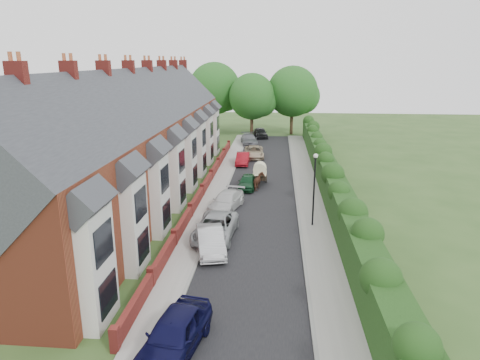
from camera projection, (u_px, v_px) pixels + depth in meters
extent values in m
plane|color=#2D4C1E|center=(261.00, 249.00, 26.08)|extent=(140.00, 140.00, 0.00)
cube|color=black|center=(260.00, 194.00, 36.66)|extent=(6.00, 58.00, 0.02)
cube|color=gray|center=(308.00, 195.00, 36.30)|extent=(2.20, 58.00, 0.12)
cube|color=gray|center=(216.00, 192.00, 36.97)|extent=(1.70, 58.00, 0.12)
cube|color=gray|center=(296.00, 195.00, 36.39)|extent=(0.18, 58.00, 0.13)
cube|color=gray|center=(225.00, 193.00, 36.90)|extent=(0.18, 58.00, 0.13)
cube|color=#163410|center=(331.00, 182.00, 35.83)|extent=(1.50, 58.00, 2.50)
cube|color=brown|center=(135.00, 158.00, 35.70)|extent=(8.00, 40.00, 6.50)
cube|color=#2C2D34|center=(132.00, 119.00, 34.81)|extent=(8.00, 40.20, 8.00)
cube|color=silver|center=(98.00, 268.00, 18.16)|extent=(0.70, 2.40, 5.20)
cube|color=black|center=(109.00, 294.00, 18.46)|extent=(0.06, 1.80, 1.60)
cube|color=black|center=(104.00, 243.00, 17.80)|extent=(0.06, 1.80, 1.60)
cube|color=#2C2D34|center=(87.00, 201.00, 17.36)|extent=(1.70, 2.60, 1.70)
cube|color=#3F2D2D|center=(112.00, 277.00, 20.62)|extent=(0.08, 0.90, 2.10)
cube|color=silver|center=(106.00, 212.00, 19.61)|extent=(0.12, 1.20, 1.60)
cube|color=silver|center=(136.00, 225.00, 22.95)|extent=(0.70, 2.40, 5.20)
cube|color=black|center=(144.00, 245.00, 23.25)|extent=(0.06, 1.80, 1.60)
cube|color=black|center=(141.00, 204.00, 22.60)|extent=(0.06, 1.80, 1.60)
cube|color=#2C2D34|center=(129.00, 171.00, 22.15)|extent=(1.70, 2.60, 1.70)
cube|color=#3F2D2D|center=(144.00, 236.00, 25.41)|extent=(0.08, 0.90, 2.10)
cube|color=silver|center=(140.00, 182.00, 24.41)|extent=(0.12, 1.20, 1.60)
cube|color=silver|center=(160.00, 196.00, 27.75)|extent=(0.70, 2.40, 5.20)
cube|color=black|center=(167.00, 214.00, 28.04)|extent=(0.06, 1.80, 1.60)
cube|color=black|center=(165.00, 178.00, 27.39)|extent=(0.06, 1.80, 1.60)
cube|color=#2C2D34|center=(156.00, 151.00, 26.94)|extent=(1.70, 2.60, 1.70)
cube|color=#3F2D2D|center=(165.00, 208.00, 30.21)|extent=(0.08, 0.90, 2.10)
cube|color=silver|center=(162.00, 162.00, 29.20)|extent=(0.12, 1.20, 1.60)
cube|color=silver|center=(178.00, 176.00, 32.54)|extent=(0.70, 2.40, 5.20)
cube|color=black|center=(183.00, 191.00, 32.83)|extent=(0.06, 1.80, 1.60)
cube|color=black|center=(182.00, 161.00, 32.18)|extent=(0.06, 1.80, 1.60)
cube|color=#2C2D34|center=(174.00, 137.00, 31.74)|extent=(1.70, 2.60, 1.70)
cube|color=#3F2D2D|center=(181.00, 187.00, 35.00)|extent=(0.08, 0.90, 2.10)
cube|color=silver|center=(179.00, 148.00, 33.99)|extent=(0.12, 1.20, 1.60)
cube|color=silver|center=(191.00, 161.00, 37.33)|extent=(0.70, 2.40, 5.20)
cube|color=black|center=(195.00, 174.00, 37.63)|extent=(0.06, 1.80, 1.60)
cube|color=black|center=(194.00, 148.00, 36.97)|extent=(0.06, 1.80, 1.60)
cube|color=#2C2D34|center=(188.00, 127.00, 36.53)|extent=(1.70, 2.60, 1.70)
cube|color=#3F2D2D|center=(192.00, 172.00, 39.79)|extent=(0.08, 0.90, 2.10)
cube|color=silver|center=(191.00, 137.00, 38.78)|extent=(0.12, 1.20, 1.60)
cube|color=silver|center=(201.00, 149.00, 42.13)|extent=(0.70, 2.40, 5.20)
cube|color=black|center=(205.00, 161.00, 42.42)|extent=(0.06, 1.80, 1.60)
cube|color=black|center=(204.00, 137.00, 41.77)|extent=(0.06, 1.80, 1.60)
cube|color=#2C2D34|center=(198.00, 119.00, 41.32)|extent=(1.70, 2.60, 1.70)
cube|color=#3F2D2D|center=(202.00, 160.00, 44.59)|extent=(0.08, 0.90, 2.10)
cube|color=silver|center=(201.00, 128.00, 43.58)|extent=(0.12, 1.20, 1.60)
cube|color=silver|center=(209.00, 140.00, 46.92)|extent=(0.70, 2.40, 5.20)
cube|color=black|center=(212.00, 151.00, 47.21)|extent=(0.06, 1.80, 1.60)
cube|color=black|center=(212.00, 129.00, 46.56)|extent=(0.06, 1.80, 1.60)
cube|color=#2C2D34|center=(207.00, 113.00, 46.11)|extent=(1.70, 2.60, 1.70)
cube|color=#3F2D2D|center=(209.00, 150.00, 49.38)|extent=(0.08, 0.90, 2.10)
cube|color=silver|center=(208.00, 121.00, 48.37)|extent=(0.12, 1.20, 1.60)
cube|color=silver|center=(215.00, 133.00, 51.71)|extent=(0.70, 2.40, 5.20)
cube|color=black|center=(218.00, 143.00, 52.01)|extent=(0.06, 1.80, 1.60)
cube|color=black|center=(218.00, 123.00, 51.35)|extent=(0.06, 1.80, 1.60)
cube|color=#2C2D34|center=(214.00, 108.00, 50.91)|extent=(1.70, 2.60, 1.70)
cube|color=#3F2D2D|center=(215.00, 142.00, 54.17)|extent=(0.08, 0.90, 2.10)
cube|color=silver|center=(215.00, 116.00, 53.16)|extent=(0.12, 1.20, 1.60)
cube|color=maroon|center=(17.00, 79.00, 19.40)|extent=(0.90, 0.50, 1.60)
cylinder|color=#A05230|center=(10.00, 57.00, 19.16)|extent=(0.20, 0.20, 0.50)
cylinder|color=#A05230|center=(19.00, 57.00, 19.13)|extent=(0.20, 0.20, 0.50)
cube|color=maroon|center=(69.00, 75.00, 24.19)|extent=(0.90, 0.50, 1.60)
cylinder|color=#A05230|center=(64.00, 58.00, 23.95)|extent=(0.20, 0.20, 0.50)
cylinder|color=#A05230|center=(71.00, 58.00, 23.92)|extent=(0.20, 0.20, 0.50)
cube|color=maroon|center=(104.00, 73.00, 28.99)|extent=(0.90, 0.50, 1.60)
cylinder|color=#A05230|center=(100.00, 58.00, 28.74)|extent=(0.20, 0.20, 0.50)
cylinder|color=#A05230|center=(106.00, 58.00, 28.71)|extent=(0.20, 0.20, 0.50)
cube|color=maroon|center=(129.00, 71.00, 33.78)|extent=(0.90, 0.50, 1.60)
cylinder|color=#A05230|center=(125.00, 58.00, 33.54)|extent=(0.20, 0.20, 0.50)
cylinder|color=#A05230|center=(130.00, 58.00, 33.50)|extent=(0.20, 0.20, 0.50)
cube|color=maroon|center=(147.00, 69.00, 38.57)|extent=(0.90, 0.50, 1.60)
cylinder|color=#A05230|center=(145.00, 58.00, 38.33)|extent=(0.20, 0.20, 0.50)
cylinder|color=#A05230|center=(149.00, 58.00, 38.30)|extent=(0.20, 0.20, 0.50)
cube|color=maroon|center=(162.00, 68.00, 43.37)|extent=(0.90, 0.50, 1.60)
cylinder|color=#A05230|center=(159.00, 58.00, 43.12)|extent=(0.20, 0.20, 0.50)
cylinder|color=#A05230|center=(163.00, 58.00, 43.09)|extent=(0.20, 0.20, 0.50)
cube|color=maroon|center=(173.00, 67.00, 48.16)|extent=(0.90, 0.50, 1.60)
cylinder|color=#A05230|center=(171.00, 59.00, 47.92)|extent=(0.20, 0.20, 0.50)
cylinder|color=#A05230|center=(175.00, 59.00, 47.88)|extent=(0.20, 0.20, 0.50)
cube|color=maroon|center=(183.00, 67.00, 52.95)|extent=(0.90, 0.50, 1.60)
cylinder|color=#A05230|center=(181.00, 59.00, 52.71)|extent=(0.20, 0.20, 0.50)
cylinder|color=#A05230|center=(184.00, 59.00, 52.68)|extent=(0.20, 0.20, 0.50)
cube|color=maroon|center=(135.00, 307.00, 19.21)|extent=(0.30, 4.70, 0.90)
cube|color=maroon|center=(164.00, 257.00, 24.00)|extent=(0.30, 4.70, 0.90)
cube|color=maroon|center=(183.00, 224.00, 28.80)|extent=(0.30, 4.70, 0.90)
cube|color=maroon|center=(197.00, 201.00, 33.59)|extent=(0.30, 4.70, 0.90)
cube|color=maroon|center=(207.00, 183.00, 38.38)|extent=(0.30, 4.70, 0.90)
cube|color=maroon|center=(215.00, 169.00, 43.18)|extent=(0.30, 4.70, 0.90)
cube|color=maroon|center=(221.00, 158.00, 47.97)|extent=(0.30, 4.70, 0.90)
cube|color=maroon|center=(227.00, 149.00, 52.76)|extent=(0.30, 4.70, 0.90)
cube|color=maroon|center=(115.00, 340.00, 16.79)|extent=(0.35, 0.35, 1.10)
cube|color=maroon|center=(151.00, 277.00, 21.58)|extent=(0.35, 0.35, 1.10)
cube|color=maroon|center=(174.00, 238.00, 26.37)|extent=(0.35, 0.35, 1.10)
cube|color=maroon|center=(190.00, 210.00, 31.17)|extent=(0.35, 0.35, 1.10)
cube|color=maroon|center=(202.00, 190.00, 35.96)|extent=(0.35, 0.35, 1.10)
cube|color=maroon|center=(211.00, 175.00, 40.75)|extent=(0.35, 0.35, 1.10)
cube|color=maroon|center=(218.00, 163.00, 45.55)|extent=(0.35, 0.35, 1.10)
cube|color=maroon|center=(224.00, 153.00, 50.34)|extent=(0.35, 0.35, 1.10)
cube|color=maroon|center=(229.00, 145.00, 55.13)|extent=(0.35, 0.35, 1.10)
cylinder|color=black|center=(314.00, 193.00, 28.97)|extent=(0.12, 0.12, 4.80)
cylinder|color=black|center=(316.00, 158.00, 28.31)|extent=(0.20, 0.20, 0.10)
sphere|color=silver|center=(316.00, 156.00, 28.27)|extent=(0.32, 0.32, 0.32)
cylinder|color=#332316|center=(252.00, 120.00, 64.03)|extent=(0.50, 0.50, 4.75)
sphere|color=#1C551D|center=(252.00, 96.00, 63.07)|extent=(6.80, 6.80, 6.80)
sphere|color=#1C551D|center=(261.00, 101.00, 63.42)|extent=(4.76, 4.76, 4.76)
cylinder|color=#332316|center=(292.00, 117.00, 65.37)|extent=(0.50, 0.50, 5.25)
sphere|color=#1C551D|center=(293.00, 91.00, 64.32)|extent=(7.60, 7.60, 7.60)
sphere|color=#1C551D|center=(302.00, 96.00, 64.68)|extent=(5.32, 5.32, 5.32)
cylinder|color=#332316|center=(215.00, 115.00, 67.30)|extent=(0.50, 0.50, 5.50)
sphere|color=#1C551D|center=(215.00, 88.00, 66.19)|extent=(8.00, 8.00, 8.00)
sphere|color=#1C551D|center=(225.00, 93.00, 66.56)|extent=(5.60, 5.60, 5.60)
imported|color=black|center=(175.00, 334.00, 16.71)|extent=(2.69, 4.97, 1.61)
imported|color=#AFB0B4|center=(211.00, 241.00, 25.56)|extent=(2.52, 4.59, 1.44)
imported|color=#9FA2A6|center=(215.00, 228.00, 27.47)|extent=(2.74, 5.41, 1.47)
imported|color=silver|center=(226.00, 201.00, 32.85)|extent=(2.87, 4.86, 1.32)
imported|color=#11391E|center=(247.00, 182.00, 38.12)|extent=(1.80, 3.84, 1.27)
imported|color=maroon|center=(243.00, 159.00, 46.94)|extent=(1.38, 3.93, 1.29)
imported|color=tan|center=(254.00, 152.00, 50.27)|extent=(2.58, 4.97, 1.34)
imported|color=slate|center=(249.00, 140.00, 57.76)|extent=(2.84, 5.22, 1.43)
imported|color=black|center=(261.00, 133.00, 63.02)|extent=(2.55, 4.49, 1.44)
imported|color=#4C291B|center=(259.00, 182.00, 37.75)|extent=(1.04, 1.85, 1.48)
cube|color=black|center=(260.00, 176.00, 39.53)|extent=(1.12, 1.86, 0.47)
cylinder|color=beige|center=(260.00, 169.00, 39.35)|extent=(1.21, 1.17, 1.21)
cube|color=beige|center=(260.00, 173.00, 39.47)|extent=(1.23, 1.91, 0.04)
cylinder|color=black|center=(254.00, 178.00, 40.22)|extent=(0.07, 0.84, 0.84)
cylinder|color=black|center=(266.00, 178.00, 40.12)|extent=(0.07, 0.84, 0.84)
cylinder|color=black|center=(256.00, 178.00, 38.56)|extent=(0.06, 1.68, 0.06)
cylinder|color=black|center=(263.00, 178.00, 38.51)|extent=(0.06, 1.68, 0.06)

